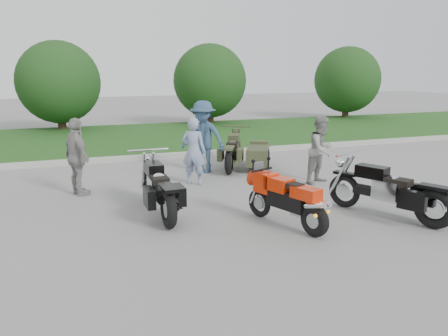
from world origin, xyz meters
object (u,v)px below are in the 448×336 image
object	(u,v)px
cruiser_sidecar	(247,154)
sportbike_red	(287,198)
person_denim	(203,137)
person_stripe	(194,151)
cruiser_left	(159,191)
person_grey	(321,150)
cruiser_right	(392,193)
person_back	(77,157)

from	to	relation	value
cruiser_sidecar	sportbike_red	bearing A→B (deg)	-76.44
cruiser_sidecar	person_denim	xyz separation A→B (m)	(-1.28, 0.05, 0.54)
sportbike_red	person_stripe	bearing A→B (deg)	82.18
cruiser_left	person_grey	size ratio (longest dim) A/B	1.48
cruiser_right	person_denim	xyz separation A→B (m)	(-2.18, 4.82, 0.49)
cruiser_left	person_back	world-z (taller)	person_back
sportbike_red	person_back	size ratio (longest dim) A/B	1.05
cruiser_left	person_stripe	distance (m)	2.41
sportbike_red	cruiser_left	world-z (taller)	cruiser_left
person_denim	person_stripe	bearing A→B (deg)	-74.18
cruiser_left	cruiser_right	xyz separation A→B (m)	(4.04, -1.66, 0.00)
sportbike_red	person_stripe	distance (m)	3.52
cruiser_sidecar	person_denim	bearing A→B (deg)	-154.25
sportbike_red	cruiser_sidecar	world-z (taller)	cruiser_sidecar
cruiser_left	person_denim	world-z (taller)	person_denim
sportbike_red	person_denim	bearing A→B (deg)	71.88
person_grey	person_denim	xyz separation A→B (m)	(-2.38, 2.06, 0.14)
cruiser_right	person_grey	world-z (taller)	person_grey
cruiser_sidecar	person_grey	bearing A→B (deg)	-33.49
cruiser_left	cruiser_sidecar	distance (m)	4.42
person_grey	person_denim	distance (m)	3.15
person_stripe	person_denim	world-z (taller)	person_denim
person_grey	person_denim	bearing A→B (deg)	115.36
sportbike_red	person_grey	size ratio (longest dim) A/B	1.09
person_stripe	person_back	world-z (taller)	person_back
cruiser_sidecar	cruiser_left	bearing A→B (deg)	-107.40
person_stripe	person_grey	bearing A→B (deg)	-162.25
person_stripe	person_grey	xyz separation A→B (m)	(2.98, -0.92, 0.01)
sportbike_red	person_grey	bearing A→B (deg)	28.29
sportbike_red	person_grey	distance (m)	3.38
person_denim	cruiser_sidecar	bearing A→B (deg)	41.31
sportbike_red	person_back	distance (m)	4.80
cruiser_left	cruiser_sidecar	bearing A→B (deg)	44.08
cruiser_left	person_stripe	bearing A→B (deg)	57.22
cruiser_right	person_stripe	bearing A→B (deg)	101.69
cruiser_right	person_stripe	xyz separation A→B (m)	(-2.78, 3.68, 0.34)
cruiser_right	person_stripe	distance (m)	4.63
person_stripe	person_denim	xyz separation A→B (m)	(0.59, 1.14, 0.15)
cruiser_sidecar	person_stripe	distance (m)	2.20
cruiser_right	person_stripe	size ratio (longest dim) A/B	1.40
sportbike_red	cruiser_right	size ratio (longest dim) A/B	0.79
cruiser_left	person_back	xyz separation A→B (m)	(-1.40, 1.97, 0.38)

